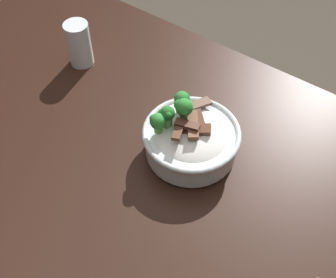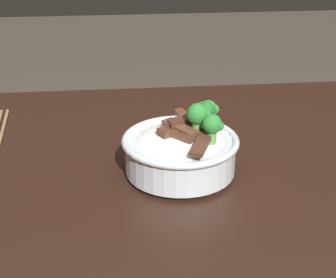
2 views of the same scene
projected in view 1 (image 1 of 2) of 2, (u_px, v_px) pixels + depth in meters
dining_table at (152, 179)px, 1.03m from camera, size 1.44×0.82×0.76m
rice_bowl at (190, 137)px, 0.92m from camera, size 0.21×0.21×0.14m
drinking_glass at (79, 46)px, 1.11m from camera, size 0.06×0.06×0.12m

